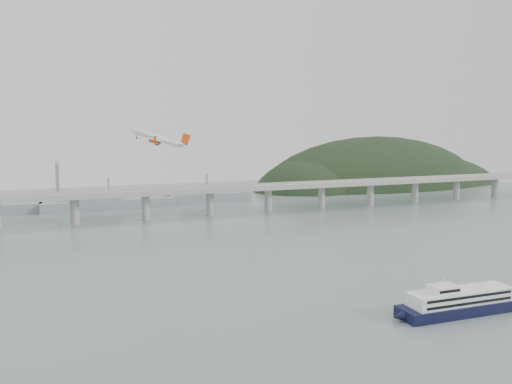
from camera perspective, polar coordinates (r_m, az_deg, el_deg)
name	(u,v)px	position (r m, az deg, el deg)	size (l,w,h in m)	color
ground	(307,296)	(206.72, 5.88, -11.70)	(900.00, 900.00, 0.00)	slate
bridge	(183,195)	(386.69, -8.29, -0.29)	(800.00, 22.00, 23.90)	#979794
headland	(385,201)	(635.94, 14.55, -0.97)	(365.00, 155.00, 156.00)	black
ferry	(460,302)	(200.49, 22.30, -11.56)	(80.58, 16.05, 15.19)	black
airliner	(159,139)	(272.22, -11.06, 6.00)	(31.26, 29.58, 12.79)	white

